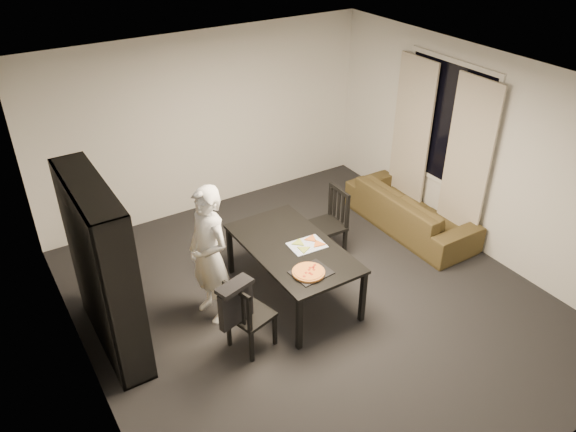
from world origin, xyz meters
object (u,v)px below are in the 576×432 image
chair_left (245,313)px  chair_right (331,218)px  bookshelf (103,269)px  baking_tray (311,273)px  dining_table (293,251)px  pepperoni_pizza (309,272)px  person (209,255)px  sofa (411,210)px

chair_left → chair_right: 2.03m
bookshelf → baking_tray: 2.12m
dining_table → baking_tray: bearing=-100.9°
baking_tray → pepperoni_pizza: 0.04m
bookshelf → person: size_ratio=1.17×
bookshelf → chair_right: bearing=2.2°
pepperoni_pizza → bookshelf: bearing=154.9°
bookshelf → chair_left: bookshelf is taller
dining_table → sofa: 2.26m
bookshelf → dining_table: bookshelf is taller
chair_right → pepperoni_pizza: 1.44m
chair_right → dining_table: bearing=-60.4°
sofa → chair_right: bearing=86.1°
chair_left → person: 0.77m
chair_left → baking_tray: bearing=-107.0°
baking_tray → pepperoni_pizza: size_ratio=1.14×
dining_table → chair_left: (-0.89, -0.50, -0.14)m
bookshelf → sofa: bearing=0.3°
dining_table → sofa: dining_table is taller
dining_table → bookshelf: bearing=170.0°
chair_right → person: size_ratio=0.58×
chair_left → sofa: chair_left is taller
dining_table → chair_left: size_ratio=1.94×
dining_table → sofa: (2.20, 0.38, -0.34)m
dining_table → chair_right: (0.89, 0.47, -0.10)m
dining_table → chair_right: chair_right is taller
dining_table → person: 0.98m
baking_tray → sofa: 2.51m
person → pepperoni_pizza: 1.08m
baking_tray → bookshelf: bearing=155.3°
dining_table → pepperoni_pizza: size_ratio=4.77×
chair_right → person: (-1.83, -0.28, 0.28)m
bookshelf → pepperoni_pizza: size_ratio=5.43×
baking_tray → dining_table: bearing=79.1°
person → pepperoni_pizza: bearing=38.0°
bookshelf → pepperoni_pizza: (1.88, -0.88, -0.23)m
chair_right → baking_tray: size_ratio=2.36×
dining_table → chair_right: bearing=27.9°
dining_table → pepperoni_pizza: (-0.13, -0.53, 0.09)m
person → sofa: size_ratio=0.81×
chair_left → baking_tray: size_ratio=2.16×
person → pepperoni_pizza: person is taller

